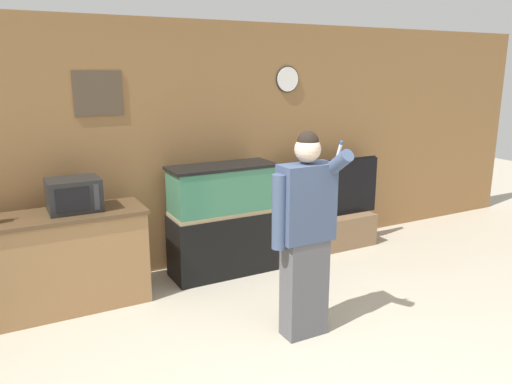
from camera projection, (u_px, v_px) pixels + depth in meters
name	position (u px, v px, depth m)	size (l,w,h in m)	color
wall_back_paneled	(185.00, 148.00, 5.25)	(10.00, 0.08, 2.60)	olive
counter_island	(59.00, 262.00, 4.43)	(1.54, 0.56, 0.89)	olive
microwave	(74.00, 195.00, 4.40)	(0.45, 0.36, 0.29)	black
aquarium_on_stand	(223.00, 220.00, 5.19)	(1.10, 0.45, 1.16)	black
tv_on_stand	(332.00, 222.00, 6.00)	(1.30, 0.40, 1.08)	brown
person_standing	(305.00, 233.00, 3.88)	(0.52, 0.40, 1.66)	#515156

